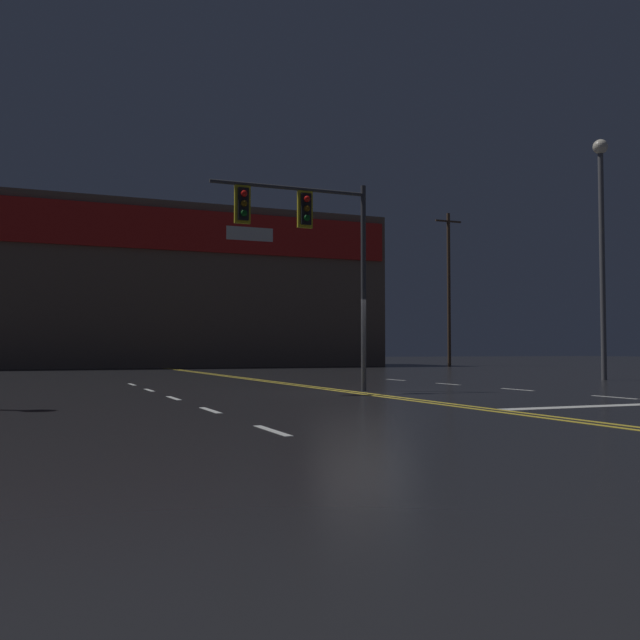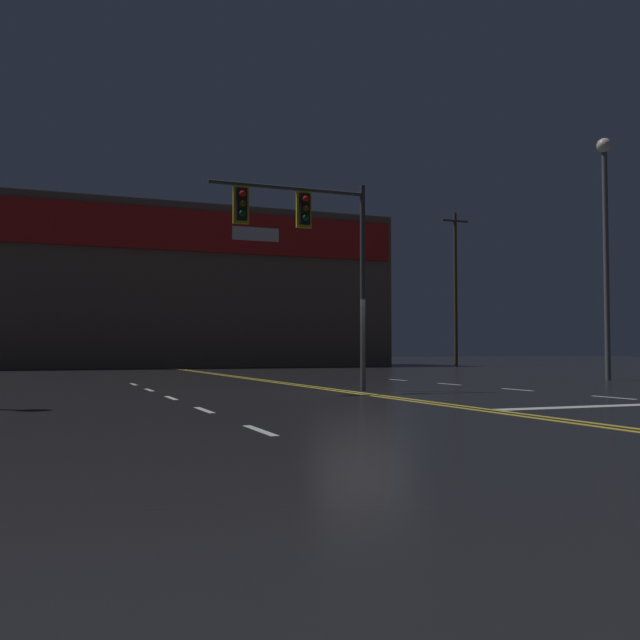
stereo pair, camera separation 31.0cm
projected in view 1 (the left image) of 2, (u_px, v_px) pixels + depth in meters
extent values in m
plane|color=black|center=(363.00, 393.00, 18.21)|extent=(200.00, 200.00, 0.00)
cube|color=gold|center=(357.00, 393.00, 18.16)|extent=(0.12, 60.00, 0.01)
cube|color=gold|center=(368.00, 393.00, 18.27)|extent=(0.12, 60.00, 0.01)
cube|color=silver|center=(272.00, 430.00, 9.73)|extent=(0.12, 1.40, 0.01)
cube|color=silver|center=(210.00, 410.00, 13.06)|extent=(0.12, 1.40, 0.01)
cube|color=silver|center=(174.00, 398.00, 16.39)|extent=(0.12, 1.40, 0.01)
cube|color=silver|center=(149.00, 390.00, 19.72)|extent=(0.12, 1.40, 0.01)
cube|color=silver|center=(132.00, 384.00, 23.05)|extent=(0.12, 1.40, 0.01)
cube|color=silver|center=(615.00, 397.00, 16.71)|extent=(0.12, 1.40, 0.01)
cube|color=silver|center=(517.00, 389.00, 20.04)|extent=(0.12, 1.40, 0.01)
cube|color=silver|center=(448.00, 384.00, 23.37)|extent=(0.12, 1.40, 0.01)
cube|color=silver|center=(396.00, 380.00, 26.70)|extent=(0.12, 1.40, 0.01)
cylinder|color=#38383D|center=(363.00, 288.00, 19.55)|extent=(0.14, 0.14, 5.65)
cylinder|color=#38383D|center=(290.00, 188.00, 18.85)|extent=(4.31, 0.10, 0.10)
cube|color=black|center=(305.00, 209.00, 18.99)|extent=(0.28, 0.24, 0.84)
cube|color=gold|center=(305.00, 209.00, 18.99)|extent=(0.42, 0.08, 0.99)
sphere|color=red|center=(307.00, 199.00, 18.85)|extent=(0.17, 0.17, 0.17)
sphere|color=#543707|center=(307.00, 208.00, 18.84)|extent=(0.17, 0.17, 0.17)
sphere|color=#084513|center=(307.00, 218.00, 18.83)|extent=(0.17, 0.17, 0.17)
cube|color=black|center=(242.00, 204.00, 18.33)|extent=(0.28, 0.24, 0.84)
cube|color=gold|center=(242.00, 204.00, 18.33)|extent=(0.42, 0.08, 0.99)
sphere|color=red|center=(244.00, 194.00, 18.20)|extent=(0.17, 0.17, 0.17)
sphere|color=#543707|center=(244.00, 203.00, 18.19)|extent=(0.17, 0.17, 0.17)
sphere|color=#084513|center=(244.00, 213.00, 18.18)|extent=(0.17, 0.17, 0.17)
cylinder|color=#59595E|center=(602.00, 265.00, 26.89)|extent=(0.20, 0.20, 8.69)
sphere|color=silver|center=(600.00, 147.00, 27.08)|extent=(0.56, 0.56, 0.56)
cube|color=brown|center=(153.00, 290.00, 49.71)|extent=(31.19, 10.00, 10.70)
cube|color=red|center=(167.00, 229.00, 45.14)|extent=(30.57, 0.20, 2.67)
cube|color=white|center=(250.00, 234.00, 47.15)|extent=(3.20, 0.16, 0.90)
cylinder|color=#4C3828|center=(449.00, 289.00, 53.51)|extent=(0.26, 0.26, 11.47)
cube|color=#4C3828|center=(448.00, 221.00, 53.73)|extent=(2.20, 0.12, 0.12)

